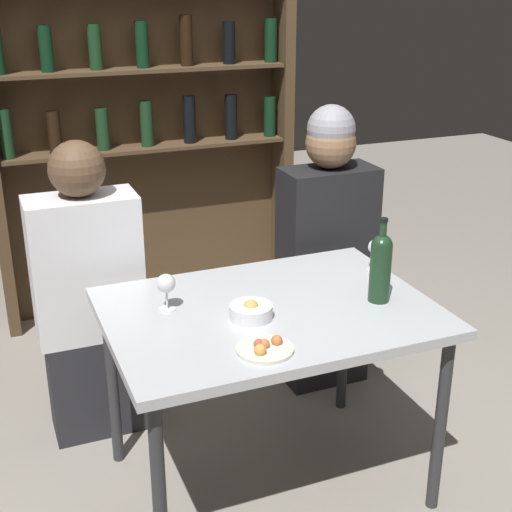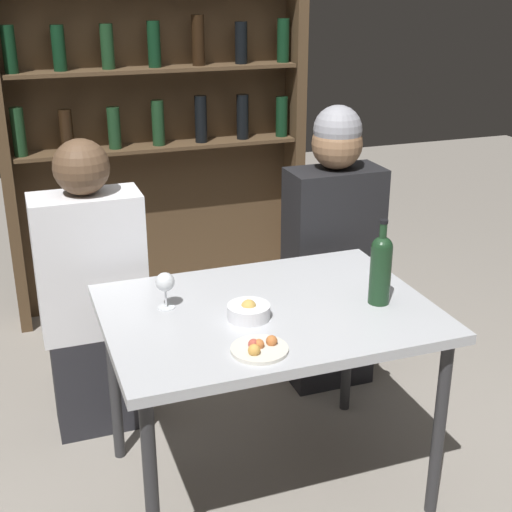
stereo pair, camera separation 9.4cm
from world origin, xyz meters
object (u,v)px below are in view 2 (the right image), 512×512
seated_person_right (332,254)px  snack_bowl (249,311)px  wine_bottle (381,266)px  seated_person_left (93,299)px  wine_glass_1 (378,250)px  food_plate_0 (260,348)px  wine_glass_0 (165,283)px

seated_person_right → snack_bowl: bearing=-133.7°
wine_bottle → seated_person_left: seated_person_left is taller
wine_glass_1 → seated_person_right: (0.03, 0.45, -0.18)m
seated_person_left → food_plate_0: bearing=-65.8°
wine_glass_1 → food_plate_0: (-0.65, -0.44, -0.08)m
wine_glass_0 → food_plate_0: bearing=-63.3°
wine_bottle → food_plate_0: bearing=-159.9°
wine_bottle → wine_glass_1: size_ratio=2.44×
wine_glass_0 → snack_bowl: 0.31m
wine_bottle → seated_person_left: (-0.92, 0.70, -0.29)m
wine_bottle → seated_person_left: size_ratio=0.25×
wine_glass_0 → wine_glass_1: (0.85, 0.04, -0.00)m
food_plate_0 → seated_person_left: (-0.40, 0.89, -0.16)m
wine_glass_0 → seated_person_left: (-0.20, 0.49, -0.24)m
wine_glass_1 → food_plate_0: size_ratio=0.70×
food_plate_0 → snack_bowl: (0.04, 0.23, 0.02)m
wine_glass_1 → snack_bowl: wine_glass_1 is taller
wine_bottle → snack_bowl: size_ratio=2.12×
wine_glass_0 → seated_person_left: 0.58m
wine_glass_1 → wine_bottle: bearing=-117.5°
wine_glass_1 → seated_person_left: seated_person_left is taller
wine_bottle → seated_person_right: size_ratio=0.23×
wine_glass_0 → seated_person_right: 1.02m
snack_bowl → wine_glass_0: bearing=144.7°
wine_glass_1 → seated_person_right: size_ratio=0.10×
wine_bottle → food_plate_0: (-0.52, -0.19, -0.13)m
wine_glass_0 → food_plate_0: (0.20, -0.40, -0.08)m
wine_bottle → seated_person_right: seated_person_right is taller
wine_glass_0 → seated_person_left: size_ratio=0.11×
wine_bottle → wine_glass_0: bearing=163.7°
food_plate_0 → snack_bowl: snack_bowl is taller
snack_bowl → seated_person_right: size_ratio=0.11×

